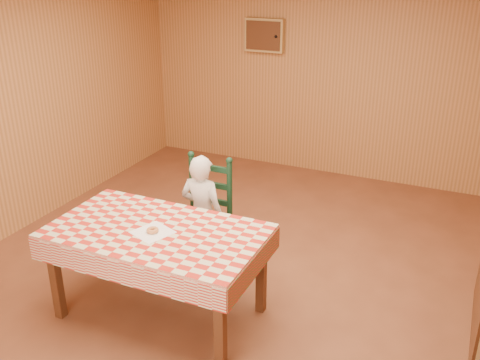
# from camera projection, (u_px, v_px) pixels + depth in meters

# --- Properties ---
(ground) EXTENTS (6.00, 6.00, 0.00)m
(ground) POSITION_uv_depth(u_px,v_px,m) (231.00, 287.00, 4.70)
(ground) COLOR brown
(ground) RESTS_ON ground
(cabin_walls) EXTENTS (5.10, 6.05, 2.65)m
(cabin_walls) POSITION_uv_depth(u_px,v_px,m) (256.00, 69.00, 4.44)
(cabin_walls) COLOR #B17640
(cabin_walls) RESTS_ON ground
(dining_table) EXTENTS (1.66, 0.96, 0.77)m
(dining_table) POSITION_uv_depth(u_px,v_px,m) (157.00, 239.00, 4.10)
(dining_table) COLOR #502A15
(dining_table) RESTS_ON ground
(ladder_chair) EXTENTS (0.44, 0.40, 1.08)m
(ladder_chair) POSITION_uv_depth(u_px,v_px,m) (205.00, 218.00, 4.83)
(ladder_chair) COLOR black
(ladder_chair) RESTS_ON ground
(seated_child) EXTENTS (0.41, 0.27, 1.12)m
(seated_child) POSITION_uv_depth(u_px,v_px,m) (202.00, 215.00, 4.76)
(seated_child) COLOR silver
(seated_child) RESTS_ON ground
(napkin) EXTENTS (0.34, 0.34, 0.00)m
(napkin) POSITION_uv_depth(u_px,v_px,m) (153.00, 232.00, 4.02)
(napkin) COLOR white
(napkin) RESTS_ON dining_table
(donut) EXTENTS (0.10, 0.10, 0.03)m
(donut) POSITION_uv_depth(u_px,v_px,m) (153.00, 230.00, 4.02)
(donut) COLOR #C47D46
(donut) RESTS_ON napkin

